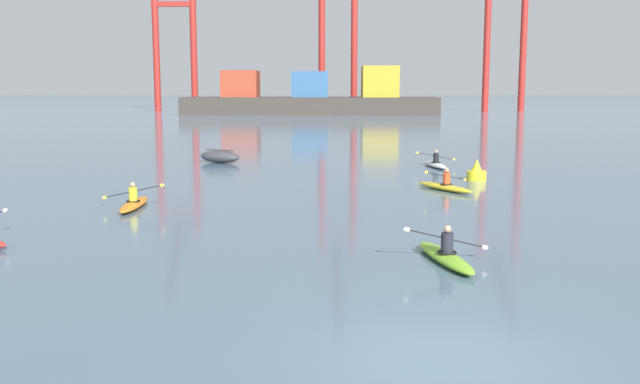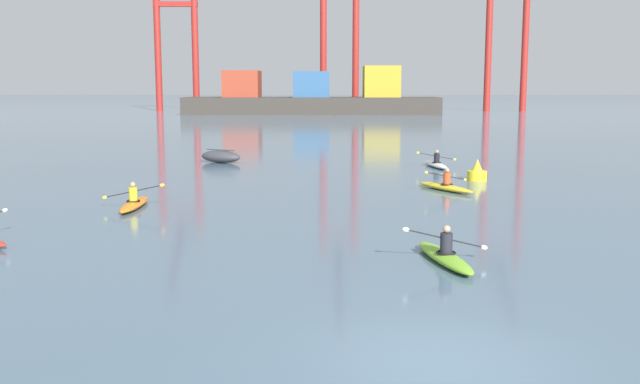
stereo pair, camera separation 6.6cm
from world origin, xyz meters
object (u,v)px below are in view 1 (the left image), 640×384
Objects in this scene: container_barge at (311,98)px; gantry_crane_west at (174,23)px; channel_buoy at (477,173)px; kayak_white at (435,164)px; capsized_dinghy at (220,157)px; kayak_orange at (134,203)px; kayak_yellow at (445,186)px; gantry_crane_east_mid at (507,3)px; gantry_crane_west_mid at (338,7)px; kayak_lime at (445,256)px.

gantry_crane_west is (-24.99, 14.21, 13.12)m from container_barge.
channel_buoy reaches higher than kayak_white.
kayak_orange is at bearing -92.93° from capsized_dinghy.
container_barge reaches higher than kayak_yellow.
kayak_orange is at bearing -110.50° from gantry_crane_east_mid.
gantry_crane_east_mid is (34.40, 13.29, 16.60)m from container_barge.
capsized_dinghy is at bearing 149.63° from channel_buoy.
gantry_crane_west_mid is 11.09× the size of kayak_white.
kayak_orange is (-4.44, -90.61, -2.35)m from container_barge.
kayak_white is 1.00× the size of kayak_lime.
container_barge is 77.87m from kayak_white.
channel_buoy is at bearing -104.56° from gantry_crane_east_mid.
kayak_yellow is 0.94× the size of kayak_white.
gantry_crane_west_mid is (4.51, 14.03, 15.97)m from container_barge.
gantry_crane_west_mid is 1.02× the size of gantry_crane_east_mid.
kayak_white is at bearing 101.16° from channel_buoy.
gantry_crane_east_mid is 11.51× the size of kayak_yellow.
gantry_crane_east_mid is 37.37× the size of channel_buoy.
kayak_orange is (-13.87, -7.75, -0.19)m from channel_buoy.
gantry_crane_west is 9.28× the size of kayak_lime.
channel_buoy is at bearing 75.53° from kayak_lime.
kayak_yellow is at bearing -44.54° from capsized_dinghy.
kayak_lime is at bearing -74.91° from gantry_crane_west.
gantry_crane_west is 98.70m from kayak_white.
kayak_orange is (20.55, -104.81, -15.47)m from gantry_crane_west.
kayak_orange is at bearing -92.81° from container_barge.
kayak_yellow reaches higher than capsized_dinghy.
kayak_yellow is at bearing -88.32° from gantry_crane_west_mid.
gantry_crane_east_mid reaches higher than container_barge.
gantry_crane_east_mid reaches higher than kayak_lime.
gantry_crane_east_mid reaches higher than kayak_yellow.
kayak_lime is at bearing -104.55° from gantry_crane_east_mid.
gantry_crane_west_mid reaches higher than kayak_orange.
capsized_dinghy is 25.00m from kayak_lime.
kayak_yellow is 12.70m from kayak_orange.
gantry_crane_west_mid is 91.40m from capsized_dinghy.
kayak_yellow is 8.76m from kayak_white.
gantry_crane_east_mid is at bearing -1.42° from gantry_crane_west_mid.
gantry_crane_west is at bearing 179.65° from gantry_crane_west_mid.
container_barge is 90.75m from kayak_orange.
gantry_crane_east_mid is (59.39, -0.92, 3.49)m from gantry_crane_west.
kayak_white is at bearing 82.02° from kayak_lime.
capsized_dinghy is at bearing -92.78° from container_barge.
kayak_orange is 0.99× the size of kayak_white.
kayak_lime is at bearing -97.98° from kayak_white.
gantry_crane_east_mid is 117.03m from kayak_lime.
kayak_lime is at bearing -89.55° from gantry_crane_west_mid.
gantry_crane_west is at bearing 110.00° from kayak_white.
channel_buoy is at bearing -30.37° from capsized_dinghy.
kayak_yellow is at bearing 80.66° from kayak_lime.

